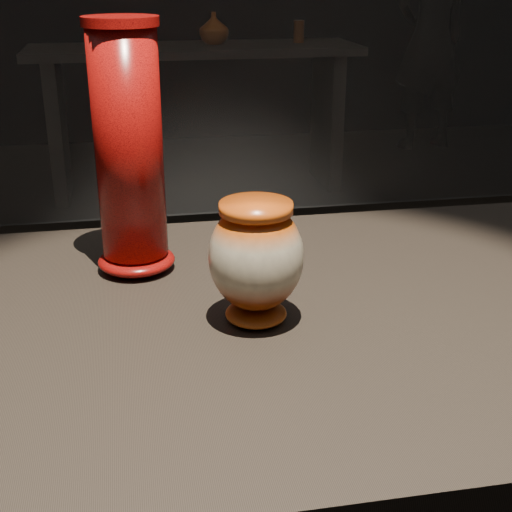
{
  "coord_description": "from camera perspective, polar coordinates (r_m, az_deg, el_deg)",
  "views": [
    {
      "loc": [
        -0.33,
        -0.9,
        1.36
      ],
      "look_at": [
        -0.16,
        -0.02,
        1.0
      ],
      "focal_mm": 50.0,
      "sensor_mm": 36.0,
      "label": 1
    }
  ],
  "objects": [
    {
      "name": "back_shelf",
      "position": [
        4.54,
        -4.86,
        13.12
      ],
      "size": [
        2.0,
        0.6,
        0.9
      ],
      "color": "black",
      "rests_on": "ground"
    },
    {
      "name": "back_vase_right",
      "position": [
        4.65,
        3.44,
        17.49
      ],
      "size": [
        0.06,
        0.06,
        0.13
      ],
      "primitive_type": "cylinder",
      "color": "brown",
      "rests_on": "back_shelf"
    },
    {
      "name": "back_vase_mid",
      "position": [
        4.55,
        -3.39,
        17.73
      ],
      "size": [
        0.25,
        0.25,
        0.19
      ],
      "primitive_type": "imported",
      "rotation": [
        0.0,
        0.0,
        5.4
      ],
      "color": "maroon",
      "rests_on": "back_shelf"
    },
    {
      "name": "main_vase",
      "position": [
        0.96,
        0.0,
        -0.17
      ],
      "size": [
        0.17,
        0.17,
        0.17
      ],
      "rotation": [
        0.0,
        0.0,
        -0.36
      ],
      "color": "maroon",
      "rests_on": "display_plinth"
    },
    {
      "name": "back_vase_left",
      "position": [
        4.53,
        -12.68,
        16.99
      ],
      "size": [
        0.2,
        0.2,
        0.15
      ],
      "primitive_type": "imported",
      "rotation": [
        0.0,
        0.0,
        5.51
      ],
      "color": "brown",
      "rests_on": "back_shelf"
    },
    {
      "name": "display_plinth",
      "position": [
        1.2,
        7.72,
        -15.39
      ],
      "size": [
        2.0,
        0.8,
        0.9
      ],
      "color": "black",
      "rests_on": "ground"
    },
    {
      "name": "tall_vase",
      "position": [
        1.12,
        -10.1,
        7.95
      ],
      "size": [
        0.13,
        0.13,
        0.39
      ],
      "rotation": [
        0.0,
        0.0,
        0.06
      ],
      "color": "#BC110C",
      "rests_on": "display_plinth"
    },
    {
      "name": "visitor",
      "position": [
        5.79,
        13.81,
        16.52
      ],
      "size": [
        0.66,
        0.49,
        1.66
      ],
      "primitive_type": "imported",
      "rotation": [
        0.0,
        0.0,
        3.3
      ],
      "color": "black",
      "rests_on": "ground"
    }
  ]
}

